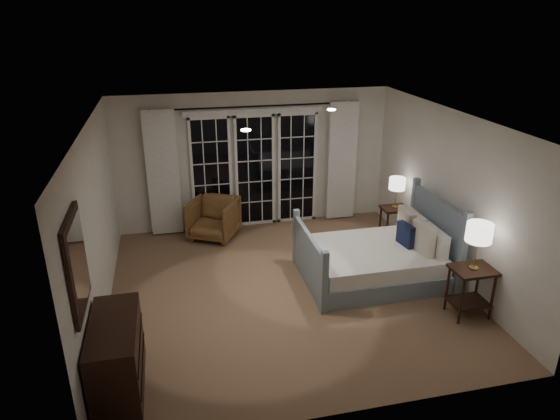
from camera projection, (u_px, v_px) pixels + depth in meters
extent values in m
plane|color=olive|center=(286.00, 289.00, 7.34)|extent=(5.00, 5.00, 0.00)
plane|color=white|center=(287.00, 120.00, 6.40)|extent=(5.00, 5.00, 0.00)
cube|color=beige|center=(96.00, 227.00, 6.36)|extent=(0.02, 5.00, 2.50)
cube|color=beige|center=(450.00, 196.00, 7.39)|extent=(0.02, 5.00, 2.50)
cube|color=beige|center=(254.00, 160.00, 9.13)|extent=(5.00, 0.02, 2.50)
cube|color=beige|center=(350.00, 309.00, 4.62)|extent=(5.00, 0.02, 2.50)
cube|color=black|center=(211.00, 174.00, 9.01)|extent=(0.66, 0.02, 2.02)
cube|color=black|center=(255.00, 171.00, 9.18)|extent=(0.66, 0.02, 2.02)
cube|color=black|center=(297.00, 168.00, 9.35)|extent=(0.66, 0.02, 2.02)
cube|color=white|center=(254.00, 112.00, 8.75)|extent=(2.50, 0.04, 0.10)
cylinder|color=black|center=(254.00, 106.00, 8.67)|extent=(3.50, 0.03, 0.03)
cube|color=white|center=(163.00, 174.00, 8.72)|extent=(0.55, 0.10, 2.25)
cube|color=white|center=(342.00, 162.00, 9.40)|extent=(0.55, 0.10, 2.25)
cylinder|color=white|center=(331.00, 110.00, 7.12)|extent=(0.12, 0.12, 0.01)
cylinder|color=white|center=(246.00, 130.00, 5.92)|extent=(0.12, 0.12, 0.01)
cube|color=slate|center=(372.00, 270.00, 7.59)|extent=(1.89, 1.47, 0.28)
cube|color=white|center=(373.00, 255.00, 7.50)|extent=(1.83, 1.41, 0.23)
cube|color=slate|center=(435.00, 236.00, 7.63)|extent=(0.06, 1.47, 1.20)
cube|color=slate|center=(309.00, 261.00, 7.28)|extent=(0.06, 1.47, 0.83)
cube|color=white|center=(434.00, 241.00, 7.26)|extent=(0.14, 0.60, 0.36)
cube|color=white|center=(414.00, 224.00, 7.84)|extent=(0.14, 0.60, 0.36)
cube|color=beige|center=(423.00, 238.00, 7.25)|extent=(0.16, 0.46, 0.45)
cube|color=beige|center=(406.00, 223.00, 7.75)|extent=(0.16, 0.46, 0.45)
cube|color=#141A39|center=(406.00, 235.00, 7.49)|extent=(0.15, 0.35, 0.34)
cube|color=black|center=(473.00, 270.00, 6.48)|extent=(0.54, 0.43, 0.04)
cube|color=black|center=(468.00, 302.00, 6.66)|extent=(0.49, 0.39, 0.03)
cylinder|color=black|center=(461.00, 302.00, 6.41)|extent=(0.04, 0.04, 0.67)
cylinder|color=black|center=(492.00, 297.00, 6.50)|extent=(0.04, 0.04, 0.67)
cylinder|color=black|center=(447.00, 288.00, 6.72)|extent=(0.04, 0.04, 0.67)
cylinder|color=black|center=(477.00, 284.00, 6.81)|extent=(0.04, 0.04, 0.67)
cube|color=black|center=(395.00, 208.00, 8.74)|extent=(0.46, 0.37, 0.04)
cube|color=black|center=(393.00, 230.00, 8.89)|extent=(0.42, 0.33, 0.03)
cylinder|color=black|center=(387.00, 228.00, 8.68)|extent=(0.04, 0.04, 0.57)
cylinder|color=black|center=(407.00, 226.00, 8.76)|extent=(0.04, 0.04, 0.57)
cylinder|color=black|center=(380.00, 221.00, 8.94)|extent=(0.04, 0.04, 0.57)
cylinder|color=black|center=(400.00, 220.00, 9.02)|extent=(0.04, 0.04, 0.57)
cylinder|color=#A98843|center=(474.00, 268.00, 6.47)|extent=(0.12, 0.12, 0.02)
cylinder|color=#A98843|center=(476.00, 254.00, 6.39)|extent=(0.02, 0.02, 0.37)
cylinder|color=white|center=(479.00, 232.00, 6.28)|extent=(0.33, 0.33, 0.24)
cylinder|color=#A98843|center=(395.00, 207.00, 8.73)|extent=(0.12, 0.12, 0.02)
cylinder|color=#A98843|center=(396.00, 198.00, 8.67)|extent=(0.02, 0.02, 0.32)
cylinder|color=white|center=(397.00, 184.00, 8.57)|extent=(0.28, 0.28, 0.21)
imported|color=brown|center=(214.00, 218.00, 8.88)|extent=(1.05, 1.06, 0.72)
cube|color=black|center=(117.00, 357.00, 5.27)|extent=(0.49, 1.17, 0.83)
cube|color=black|center=(143.00, 364.00, 5.38)|extent=(0.01, 1.15, 0.01)
cube|color=black|center=(140.00, 343.00, 5.28)|extent=(0.01, 1.15, 0.01)
cube|color=black|center=(77.00, 264.00, 4.80)|extent=(0.04, 0.85, 1.00)
cube|color=white|center=(79.00, 264.00, 4.80)|extent=(0.01, 0.73, 0.88)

